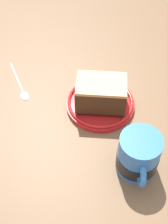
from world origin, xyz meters
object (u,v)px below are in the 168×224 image
cake_slice (101,94)px  teaspoon (21,88)px  small_plate (100,103)px  tea_mug (138,156)px

cake_slice → teaspoon: cake_slice is taller
small_plate → tea_mug: (16.88, -0.62, 3.33)cm
tea_mug → teaspoon: tea_mug is taller
tea_mug → teaspoon: 32.61cm
small_plate → cake_slice: size_ratio=1.18×
cake_slice → tea_mug: bearing=-1.7°
tea_mug → teaspoon: bearing=-154.5°
small_plate → cake_slice: bearing=-28.9°
teaspoon → tea_mug: bearing=25.5°
tea_mug → cake_slice: bearing=178.3°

